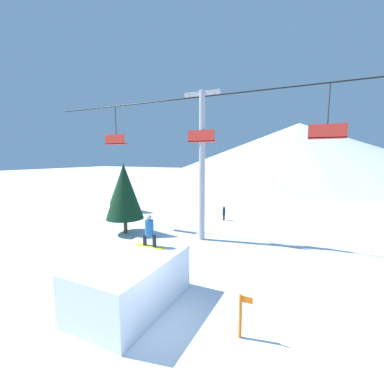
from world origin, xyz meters
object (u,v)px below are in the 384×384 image
object	(u,v)px
snow_ramp	(131,282)
trail_marker	(241,315)
snowboarder	(149,231)
pine_tree_near	(124,191)
distant_skier	(224,213)

from	to	relation	value
snow_ramp	trail_marker	size ratio (longest dim) A/B	3.04
snowboarder	pine_tree_near	xyz separation A→B (m)	(-6.23, 5.82, 0.57)
trail_marker	distant_skier	distance (m)	14.71
distant_skier	pine_tree_near	bearing A→B (deg)	-127.95
snowboarder	pine_tree_near	world-z (taller)	pine_tree_near
snow_ramp	trail_marker	world-z (taller)	snow_ramp
snow_ramp	snowboarder	distance (m)	2.06
pine_tree_near	trail_marker	bearing A→B (deg)	-34.26
trail_marker	distant_skier	bearing A→B (deg)	110.67
snow_ramp	snowboarder	size ratio (longest dim) A/B	3.12
trail_marker	distant_skier	world-z (taller)	trail_marker
snowboarder	distant_skier	xyz separation A→B (m)	(-1.02, 12.50, -1.82)
trail_marker	distant_skier	xyz separation A→B (m)	(-5.19, 13.77, -0.08)
snowboarder	distant_skier	world-z (taller)	snowboarder
pine_tree_near	distant_skier	distance (m)	8.80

